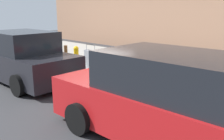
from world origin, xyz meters
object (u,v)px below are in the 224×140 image
at_px(suitcase_silver_1, 172,80).
at_px(suitcase_silver_8, 91,60).
at_px(suitcase_navy_0, 187,85).
at_px(parked_car_charcoal_1, 23,58).
at_px(bollard_post, 66,55).
at_px(suitcase_red_3, 143,75).
at_px(suitcase_olive_6, 113,68).
at_px(suitcase_navy_7, 102,63).
at_px(suitcase_black_5, 123,68).
at_px(parked_car_red_0, 170,102).
at_px(suitcase_teal_2, 157,74).
at_px(fire_hydrant, 76,56).
at_px(suitcase_maroon_4, 132,70).

bearing_deg(suitcase_silver_1, suitcase_silver_8, 1.03).
xyz_separation_m(suitcase_navy_0, parked_car_charcoal_1, (4.95, 2.23, 0.37)).
relative_size(bollard_post, parked_car_charcoal_1, 0.19).
height_order(suitcase_red_3, bollard_post, suitcase_red_3).
distance_m(suitcase_olive_6, suitcase_navy_7, 0.55).
bearing_deg(suitcase_olive_6, bollard_post, 4.64).
xyz_separation_m(suitcase_black_5, parked_car_red_0, (-3.29, 2.37, 0.32)).
bearing_deg(suitcase_black_5, bollard_post, 3.96).
xyz_separation_m(suitcase_silver_1, suitcase_teal_2, (0.51, 0.01, 0.10)).
bearing_deg(suitcase_navy_0, suitcase_black_5, -3.15).
bearing_deg(bollard_post, suitcase_silver_8, -174.92).
bearing_deg(suitcase_red_3, suitcase_navy_0, 177.65).
xyz_separation_m(suitcase_red_3, suitcase_navy_7, (1.98, -0.06, 0.10)).
relative_size(suitcase_navy_7, fire_hydrant, 0.95).
distance_m(suitcase_olive_6, bollard_post, 2.59).
height_order(suitcase_navy_0, fire_hydrant, fire_hydrant).
xyz_separation_m(suitcase_teal_2, fire_hydrant, (3.97, 0.03, 0.05)).
relative_size(suitcase_navy_7, bollard_post, 0.96).
bearing_deg(suitcase_black_5, parked_car_red_0, 144.32).
xyz_separation_m(suitcase_navy_0, suitcase_black_5, (2.45, -0.13, 0.05)).
height_order(suitcase_teal_2, suitcase_black_5, suitcase_teal_2).
bearing_deg(suitcase_teal_2, fire_hydrant, 0.41).
height_order(suitcase_teal_2, suitcase_silver_8, suitcase_silver_8).
height_order(suitcase_silver_1, suitcase_teal_2, suitcase_teal_2).
bearing_deg(suitcase_red_3, suitcase_silver_8, 0.24).
relative_size(suitcase_navy_7, parked_car_red_0, 0.17).
relative_size(suitcase_black_5, fire_hydrant, 0.86).
bearing_deg(suitcase_silver_8, suitcase_maroon_4, 179.44).
xyz_separation_m(suitcase_teal_2, bollard_post, (4.49, 0.18, 0.03)).
xyz_separation_m(suitcase_teal_2, suitcase_red_3, (0.48, 0.04, -0.12)).
bearing_deg(bollard_post, suitcase_olive_6, -175.36).
height_order(fire_hydrant, parked_car_red_0, parked_car_red_0).
height_order(suitcase_navy_0, suitcase_red_3, suitcase_red_3).
xyz_separation_m(suitcase_maroon_4, suitcase_navy_7, (1.52, -0.09, 0.01)).
relative_size(suitcase_navy_0, bollard_post, 0.92).
xyz_separation_m(suitcase_navy_0, suitcase_silver_1, (0.52, -0.11, 0.00)).
distance_m(suitcase_navy_0, suitcase_black_5, 2.45).
relative_size(suitcase_navy_0, parked_car_red_0, 0.16).
bearing_deg(parked_car_charcoal_1, parked_car_red_0, 180.00).
bearing_deg(fire_hydrant, parked_car_red_0, 158.52).
bearing_deg(suitcase_silver_1, suitcase_olive_6, -0.36).
distance_m(suitcase_navy_0, fire_hydrant, 5.01).
height_order(suitcase_red_3, suitcase_silver_8, suitcase_silver_8).
bearing_deg(suitcase_black_5, suitcase_silver_8, 2.94).
bearing_deg(suitcase_navy_0, fire_hydrant, -0.82).
distance_m(suitcase_silver_1, suitcase_black_5, 1.93).
bearing_deg(suitcase_silver_8, fire_hydrant, -1.24).
height_order(suitcase_navy_0, suitcase_navy_7, suitcase_navy_7).
bearing_deg(suitcase_navy_7, suitcase_black_5, -179.51).
relative_size(fire_hydrant, parked_car_red_0, 0.17).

